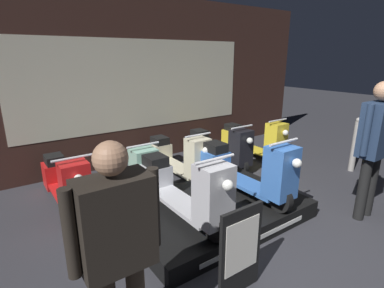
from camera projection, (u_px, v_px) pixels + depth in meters
The scene contains 14 objects.
ground_plane at pixel (286, 244), 3.47m from camera, with size 30.00×30.00×0.00m, color #2D2D33.
shop_wall_back at pixel (141, 82), 5.85m from camera, with size 8.69×0.09×3.20m.
display_platform at pixel (213, 210), 4.00m from camera, with size 2.34×1.57×0.23m.
scooter_display_left at pixel (182, 188), 3.55m from camera, with size 0.49×1.71×0.91m.
scooter_display_right at pixel (245, 170), 4.13m from camera, with size 0.49×1.71×0.91m.
scooter_backrow_0 at pixel (65, 182), 4.27m from camera, with size 0.49×1.71×0.91m.
scooter_backrow_1 at pixel (128, 168), 4.80m from camera, with size 0.49×1.71×0.91m.
scooter_backrow_2 at pixel (178, 157), 5.33m from camera, with size 0.49×1.71×0.91m.
scooter_backrow_3 at pixel (219, 148), 5.86m from camera, with size 0.49×1.71×0.91m.
scooter_backrow_4 at pixel (253, 140), 6.39m from camera, with size 0.49×1.71×0.91m.
person_left_browsing at pixel (117, 240), 1.91m from camera, with size 0.62×0.26×1.63m.
person_right_browsing at pixel (376, 139), 3.76m from camera, with size 0.62×0.26×1.81m.
price_sign_board at pixel (240, 251), 2.66m from camera, with size 0.47×0.04×0.86m.
street_bollard at pixel (355, 145), 5.54m from camera, with size 0.11×0.11×1.03m.
Camera 1 is at (-2.62, -1.81, 2.10)m, focal length 28.00 mm.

